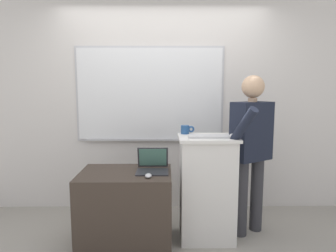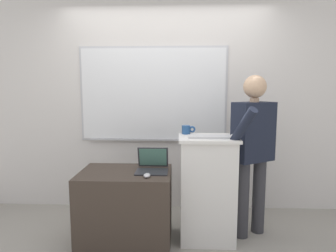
{
  "view_description": "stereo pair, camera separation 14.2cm",
  "coord_description": "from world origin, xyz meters",
  "views": [
    {
      "loc": [
        0.03,
        -2.38,
        1.54
      ],
      "look_at": [
        0.06,
        0.48,
        1.16
      ],
      "focal_mm": 32.0,
      "sensor_mm": 36.0,
      "label": 1
    },
    {
      "loc": [
        0.17,
        -2.38,
        1.54
      ],
      "look_at": [
        0.06,
        0.48,
        1.16
      ],
      "focal_mm": 32.0,
      "sensor_mm": 36.0,
      "label": 2
    }
  ],
  "objects": [
    {
      "name": "wireless_keyboard",
      "position": [
        0.45,
        0.46,
        1.06
      ],
      "size": [
        0.41,
        0.14,
        0.02
      ],
      "color": "silver",
      "rests_on": "lectern_podium"
    },
    {
      "name": "coffee_mug",
      "position": [
        0.24,
        0.69,
        1.09
      ],
      "size": [
        0.14,
        0.09,
        0.09
      ],
      "color": "#234C84",
      "rests_on": "lectern_podium"
    },
    {
      "name": "back_wall",
      "position": [
        -0.01,
        1.37,
        1.32
      ],
      "size": [
        6.4,
        0.17,
        2.62
      ],
      "color": "silver",
      "rests_on": "ground_plane"
    },
    {
      "name": "side_desk",
      "position": [
        -0.35,
        0.39,
        0.36
      ],
      "size": [
        0.87,
        0.62,
        0.73
      ],
      "color": "#382D26",
      "rests_on": "ground_plane"
    },
    {
      "name": "person_presenter",
      "position": [
        0.91,
        0.62,
        0.95
      ],
      "size": [
        0.58,
        0.69,
        1.65
      ],
      "rotation": [
        0.0,
        0.0,
        0.53
      ],
      "color": "#333338",
      "rests_on": "ground_plane"
    },
    {
      "name": "lectern_podium",
      "position": [
        0.45,
        0.52,
        0.53
      ],
      "size": [
        0.57,
        0.48,
        1.05
      ],
      "color": "silver",
      "rests_on": "ground_plane"
    },
    {
      "name": "computer_mouse_by_laptop",
      "position": [
        -0.12,
        0.22,
        0.74
      ],
      "size": [
        0.06,
        0.1,
        0.03
      ],
      "color": "#BCBCC1",
      "rests_on": "side_desk"
    },
    {
      "name": "laptop",
      "position": [
        -0.09,
        0.44,
        0.79
      ],
      "size": [
        0.3,
        0.3,
        0.22
      ],
      "color": "#28282D",
      "rests_on": "side_desk"
    },
    {
      "name": "computer_mouse_by_keyboard",
      "position": [
        0.68,
        0.48,
        1.07
      ],
      "size": [
        0.06,
        0.1,
        0.03
      ],
      "color": "#BCBCC1",
      "rests_on": "lectern_podium"
    }
  ]
}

